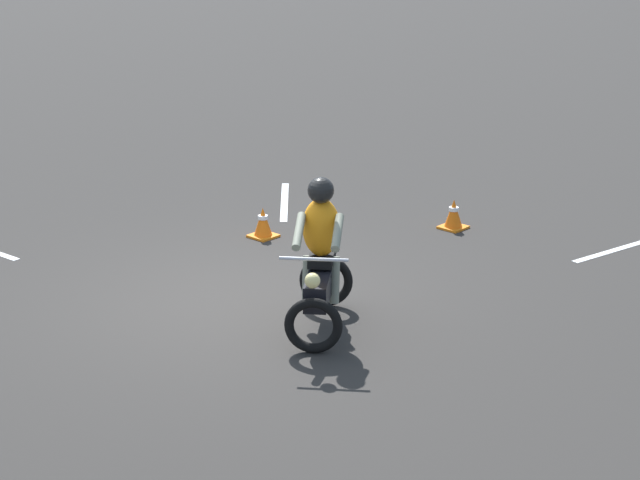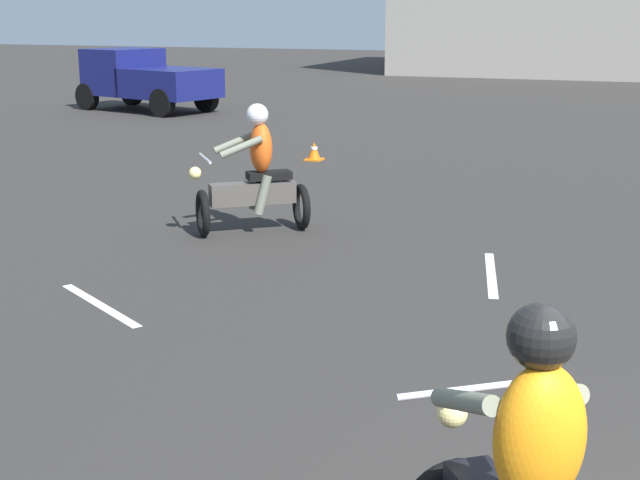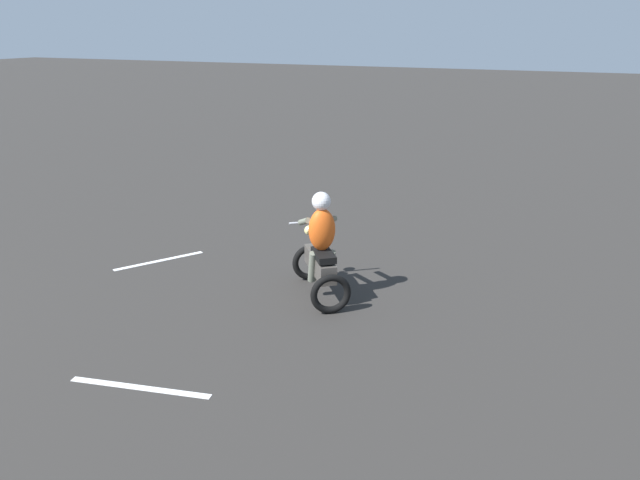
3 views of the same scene
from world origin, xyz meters
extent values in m
torus|color=black|center=(-6.07, 6.22, 0.30)|extent=(0.45, 0.53, 0.60)
torus|color=black|center=(-5.05, 7.02, 0.30)|extent=(0.45, 0.53, 0.60)
cube|color=#4C4742|center=(-5.56, 6.62, 0.52)|extent=(1.01, 0.87, 0.28)
cube|color=black|center=(-5.39, 6.76, 0.74)|extent=(0.60, 0.55, 0.10)
cylinder|color=silver|center=(-6.03, 6.25, 1.00)|extent=(0.46, 0.57, 0.04)
sphere|color=#F2E08C|center=(-6.14, 6.17, 0.82)|extent=(0.22, 0.22, 0.16)
ellipsoid|color=#EA5919|center=(-5.47, 6.69, 1.10)|extent=(0.47, 0.49, 0.64)
cylinder|color=slate|center=(-5.83, 6.67, 1.15)|extent=(0.49, 0.41, 0.27)
cylinder|color=slate|center=(-5.58, 6.35, 1.15)|extent=(0.49, 0.41, 0.27)
cylinder|color=slate|center=(-5.57, 6.79, 0.52)|extent=(0.27, 0.25, 0.51)
cylinder|color=slate|center=(-5.40, 6.57, 0.52)|extent=(0.27, 0.25, 0.51)
sphere|color=silver|center=(-5.50, 6.67, 1.52)|extent=(0.39, 0.39, 0.28)
cube|color=silver|center=(-2.34, 5.82, 0.00)|extent=(0.45, 1.71, 0.01)
cube|color=silver|center=(-5.73, 3.42, 0.00)|extent=(1.43, 0.92, 0.01)
camera|label=1|loc=(-9.53, 9.10, 5.21)|focal=70.00mm
camera|label=2|loc=(-0.79, -3.53, 2.78)|focal=50.00mm
camera|label=3|loc=(2.44, 10.28, 3.93)|focal=35.00mm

